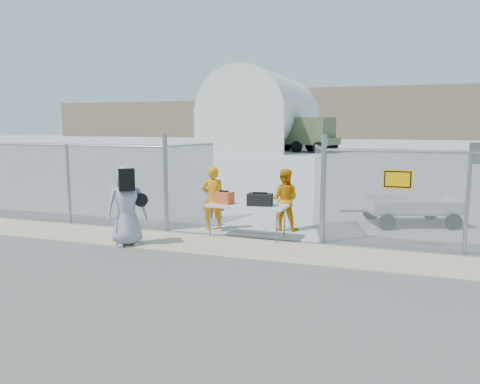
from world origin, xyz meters
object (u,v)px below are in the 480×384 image
(security_worker_left, at_px, (213,198))
(security_worker_right, at_px, (284,200))
(visitor, at_px, (127,205))
(utility_trailer, at_px, (410,211))
(folding_table, at_px, (247,221))

(security_worker_left, height_order, security_worker_right, security_worker_left)
(visitor, height_order, utility_trailer, visitor)
(folding_table, distance_m, security_worker_right, 1.31)
(security_worker_right, relative_size, utility_trailer, 0.50)
(folding_table, xyz_separation_m, utility_trailer, (3.77, 2.82, -0.02))
(utility_trailer, bearing_deg, visitor, -165.05)
(security_worker_right, bearing_deg, folding_table, 54.36)
(folding_table, height_order, security_worker_right, security_worker_right)
(security_worker_left, height_order, visitor, visitor)
(folding_table, height_order, security_worker_left, security_worker_left)
(security_worker_right, relative_size, visitor, 0.88)
(security_worker_right, distance_m, utility_trailer, 3.61)
(utility_trailer, bearing_deg, security_worker_right, -171.07)
(security_worker_right, xyz_separation_m, visitor, (-3.01, -2.61, 0.11))
(folding_table, xyz_separation_m, security_worker_left, (-1.09, 0.51, 0.43))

